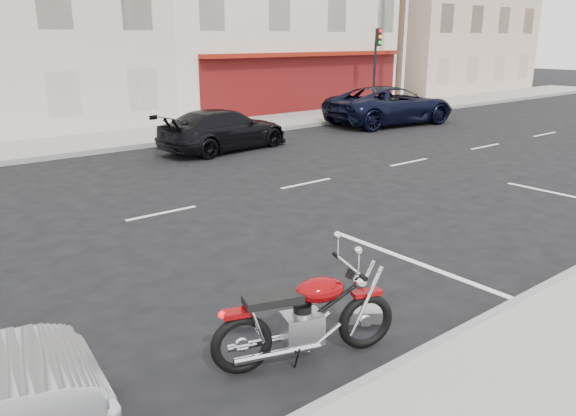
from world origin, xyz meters
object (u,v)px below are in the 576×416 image
Objects in this scene: utility_pole at (402,12)px; traffic_light at (376,59)px; suv_far at (391,105)px; car_far at (224,130)px; fire_hydrant at (350,104)px; motorcycle at (368,309)px.

traffic_light is (-2.00, -0.27, -2.18)m from utility_pole.
utility_pole is 1.56× the size of suv_far.
traffic_light is 11.34m from car_far.
fire_hydrant is at bearing -178.36° from utility_pole.
suv_far is at bearing -95.06° from car_far.
traffic_light is at bearing -172.39° from utility_pole.
suv_far reaches higher than motorcycle.
suv_far is at bearing -101.34° from fire_hydrant.
fire_hydrant is (-3.50, -0.10, -4.21)m from utility_pole.
car_far is at bearing 83.49° from motorcycle.
motorcycle is (-16.05, -14.72, -2.05)m from traffic_light.
motorcycle is at bearing -134.34° from fire_hydrant.
suv_far reaches higher than fire_hydrant.
motorcycle is at bearing 147.02° from car_far.
utility_pole is 6.49m from suv_far.
motorcycle is 18.31m from suv_far.
car_far is at bearing 99.63° from suv_far.
fire_hydrant is at bearing -77.30° from car_far.
utility_pole is 13.79m from car_far.
utility_pole is 2.97m from traffic_light.
motorcycle is at bearing -137.47° from traffic_light.
motorcycle is (-14.55, -14.89, -0.03)m from fire_hydrant.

